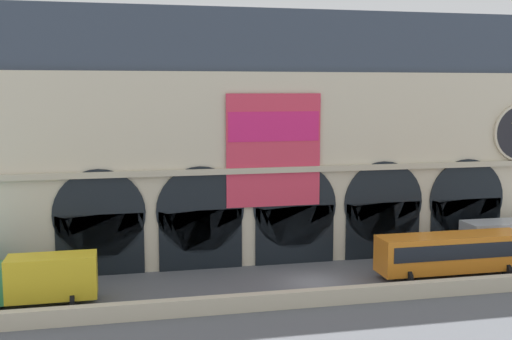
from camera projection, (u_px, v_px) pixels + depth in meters
ground_plane at (314, 282)px, 43.90m from camera, size 200.00×200.00×0.00m
quay_parapet_wall at (336, 296)px, 39.39m from camera, size 90.00×0.70×1.04m
station_building at (288, 141)px, 49.61m from camera, size 45.52×4.67×19.55m
box_truck_west at (37, 279)px, 39.11m from camera, size 7.50×2.91×3.12m
bus_mideast at (451, 253)px, 45.02m from camera, size 11.00×3.25×3.10m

